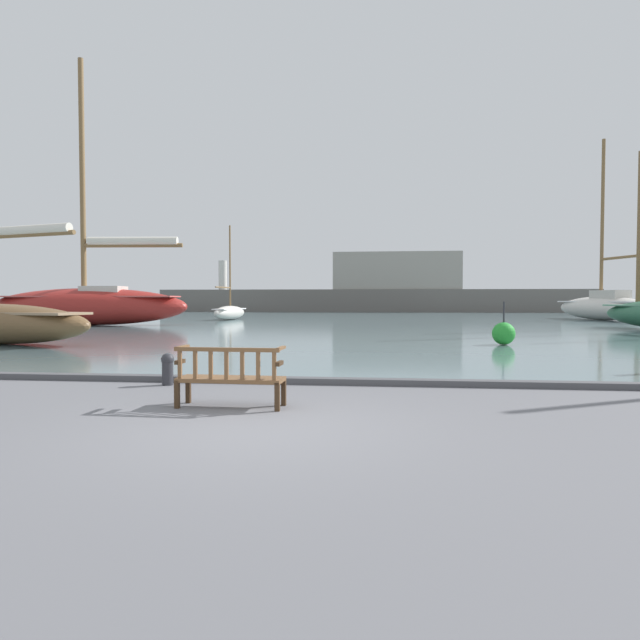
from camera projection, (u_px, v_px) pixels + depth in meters
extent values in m
plane|color=slate|center=(257.00, 429.00, 7.15)|extent=(160.00, 160.00, 0.00)
cube|color=slate|center=(368.00, 317.00, 50.83)|extent=(100.00, 80.00, 0.08)
cube|color=#4C4C50|center=(302.00, 381.00, 10.97)|extent=(40.00, 0.30, 0.12)
cube|color=#3D2A19|center=(188.00, 390.00, 8.95)|extent=(0.07, 0.07, 0.42)
cube|color=#3D2A19|center=(284.00, 392.00, 8.73)|extent=(0.07, 0.07, 0.42)
cube|color=#3D2A19|center=(177.00, 394.00, 8.50)|extent=(0.07, 0.07, 0.42)
cube|color=#3D2A19|center=(277.00, 397.00, 8.28)|extent=(0.07, 0.07, 0.42)
cube|color=brown|center=(231.00, 379.00, 8.61)|extent=(1.61, 0.57, 0.06)
cube|color=brown|center=(226.00, 350.00, 8.37)|extent=(1.60, 0.10, 0.06)
cube|color=brown|center=(180.00, 365.00, 8.49)|extent=(0.06, 0.04, 0.41)
cube|color=brown|center=(195.00, 365.00, 8.45)|extent=(0.06, 0.04, 0.41)
cube|color=brown|center=(211.00, 365.00, 8.42)|extent=(0.06, 0.04, 0.41)
cube|color=brown|center=(226.00, 366.00, 8.38)|extent=(0.06, 0.04, 0.41)
cube|color=brown|center=(242.00, 366.00, 8.35)|extent=(0.06, 0.04, 0.41)
cube|color=brown|center=(258.00, 366.00, 8.31)|extent=(0.06, 0.04, 0.41)
cube|color=brown|center=(274.00, 366.00, 8.28)|extent=(0.06, 0.04, 0.41)
cube|color=#3D2A19|center=(180.00, 362.00, 8.62)|extent=(0.07, 0.30, 0.06)
cube|color=brown|center=(182.00, 347.00, 8.70)|extent=(0.07, 0.47, 0.04)
cube|color=#3D2A19|center=(279.00, 363.00, 8.40)|extent=(0.07, 0.30, 0.06)
cube|color=brown|center=(281.00, 348.00, 8.48)|extent=(0.07, 0.47, 0.04)
ellipsoid|color=maroon|center=(89.00, 307.00, 33.42)|extent=(11.84, 4.12, 2.18)
cube|color=#C6514C|center=(89.00, 297.00, 33.39)|extent=(10.39, 3.22, 0.08)
cube|color=beige|center=(104.00, 291.00, 33.36)|extent=(2.43, 1.90, 0.57)
cylinder|color=brown|center=(82.00, 178.00, 33.14)|extent=(0.31, 0.31, 13.72)
cylinder|color=brown|center=(133.00, 245.00, 33.21)|extent=(5.83, 0.77, 0.25)
cylinder|color=silver|center=(133.00, 241.00, 33.21)|extent=(5.27, 0.96, 0.50)
cylinder|color=brown|center=(29.00, 235.00, 18.97)|extent=(3.80, 1.15, 0.16)
cylinder|color=silver|center=(29.00, 230.00, 18.96)|extent=(3.46, 1.20, 0.32)
cylinder|color=brown|center=(640.00, 228.00, 29.55)|extent=(0.26, 0.26, 7.94)
ellipsoid|color=silver|center=(230.00, 313.00, 42.31)|extent=(1.74, 5.39, 1.03)
cube|color=white|center=(230.00, 309.00, 42.30)|extent=(1.37, 4.73, 0.08)
cylinder|color=brown|center=(230.00, 267.00, 42.31)|extent=(0.12, 0.12, 6.16)
cylinder|color=brown|center=(223.00, 287.00, 41.00)|extent=(0.37, 2.80, 0.10)
ellipsoid|color=silver|center=(603.00, 308.00, 41.55)|extent=(5.16, 9.93, 1.73)
cube|color=white|center=(603.00, 302.00, 41.53)|extent=(4.23, 8.65, 0.08)
cube|color=beige|center=(610.00, 296.00, 40.80)|extent=(2.10, 3.05, 0.79)
cylinder|color=brown|center=(602.00, 221.00, 41.54)|extent=(0.25, 0.25, 11.77)
cylinder|color=brown|center=(625.00, 257.00, 39.27)|extent=(1.59, 4.68, 0.20)
cylinder|color=#2D2D33|center=(168.00, 372.00, 10.80)|extent=(0.21, 0.21, 0.49)
sphere|color=#2D2D33|center=(168.00, 359.00, 10.79)|extent=(0.24, 0.24, 0.24)
sphere|color=green|center=(504.00, 334.00, 19.20)|extent=(0.77, 0.77, 0.77)
cylinder|color=#2D2D33|center=(504.00, 312.00, 19.18)|extent=(0.06, 0.06, 0.70)
cube|color=#66605B|center=(372.00, 301.00, 67.04)|extent=(51.08, 2.40, 2.73)
cube|color=gray|center=(397.00, 271.00, 66.58)|extent=(14.86, 2.00, 4.37)
cylinder|color=beige|center=(223.00, 275.00, 68.99)|extent=(1.00, 1.00, 3.52)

